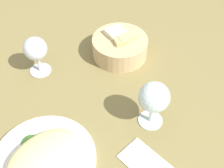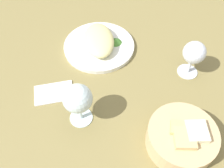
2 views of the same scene
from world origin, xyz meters
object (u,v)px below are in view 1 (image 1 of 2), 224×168
object	(u,v)px
plate	(44,160)
folded_napkin	(145,162)
wine_glass_near	(154,99)
wine_glass_far	(36,50)
bread_basket	(120,46)

from	to	relation	value
plate	folded_napkin	distance (cm)	22.51
wine_glass_near	folded_napkin	xyz separation A→B (cm)	(-5.95, -10.14, -8.25)
plate	wine_glass_far	bearing A→B (deg)	81.84
plate	bread_basket	xyz separation A→B (cm)	(28.54, 28.26, 2.66)
bread_basket	folded_napkin	world-z (taller)	bread_basket
plate	folded_napkin	size ratio (longest dim) A/B	2.12
wine_glass_near	folded_napkin	size ratio (longest dim) A/B	1.17
bread_basket	folded_napkin	size ratio (longest dim) A/B	1.51
wine_glass_near	folded_napkin	world-z (taller)	wine_glass_near
bread_basket	folded_napkin	distance (cm)	37.01
wine_glass_far	folded_napkin	distance (cm)	41.40
plate	bread_basket	size ratio (longest dim) A/B	1.40
wine_glass_far	folded_napkin	size ratio (longest dim) A/B	1.07
folded_napkin	wine_glass_near	bearing A→B (deg)	-55.64
plate	wine_glass_near	size ratio (longest dim) A/B	1.81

